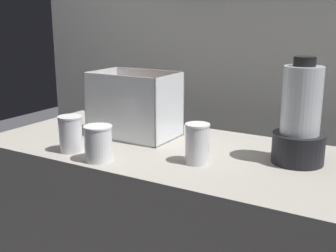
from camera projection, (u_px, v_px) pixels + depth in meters
back_wall_unit at (246, 38)px, 2.14m from camera, size 2.60×0.24×2.50m
carrot_display_bin at (135, 116)px, 1.72m from camera, size 0.33×0.22×0.26m
blender_pitcher at (300, 121)px, 1.39m from camera, size 0.17×0.17×0.35m
juice_cup_pomegranate_far_left at (71, 136)px, 1.52m from camera, size 0.09×0.09×0.13m
juice_cup_carrot_left at (98, 146)px, 1.43m from camera, size 0.09×0.09×0.12m
juice_cup_beet_middle at (197, 146)px, 1.40m from camera, size 0.08×0.08×0.13m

